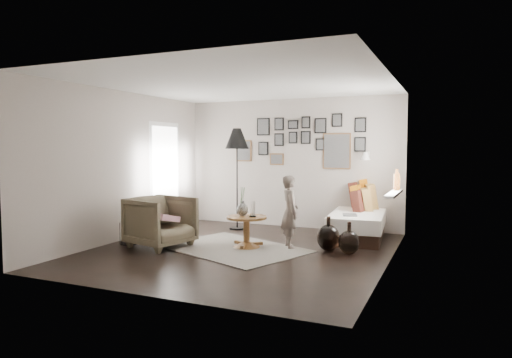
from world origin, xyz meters
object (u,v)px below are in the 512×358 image
at_px(demijohn_large, 328,238).
at_px(child, 290,212).
at_px(vase, 243,207).
at_px(magazine_basket, 129,233).
at_px(floor_lamp, 237,142).
at_px(pedestal_table, 247,233).
at_px(armchair, 161,222).
at_px(demijohn_small, 349,242).
at_px(daybed, 360,218).

bearing_deg(demijohn_large, child, -176.49).
bearing_deg(vase, magazine_basket, -164.13).
bearing_deg(floor_lamp, pedestal_table, -59.03).
height_order(demijohn_large, child, child).
distance_m(magazine_basket, demijohn_large, 3.32).
distance_m(demijohn_large, child, 0.73).
xyz_separation_m(pedestal_table, armchair, (-1.31, -0.50, 0.18)).
bearing_deg(armchair, floor_lamp, 0.87).
distance_m(vase, demijohn_small, 1.77).
bearing_deg(pedestal_table, demijohn_small, 6.43).
height_order(demijohn_large, demijohn_small, demijohn_large).
distance_m(daybed, armchair, 3.57).
height_order(armchair, demijohn_large, armchair).
xyz_separation_m(demijohn_small, child, (-0.98, 0.08, 0.40)).
relative_size(magazine_basket, demijohn_large, 0.67).
bearing_deg(demijohn_large, pedestal_table, -166.62).
distance_m(pedestal_table, child, 0.78).
height_order(pedestal_table, vase, vase).
bearing_deg(pedestal_table, daybed, 48.59).
relative_size(demijohn_large, demijohn_small, 1.10).
height_order(pedestal_table, child, child).
relative_size(vase, magazine_basket, 1.27).
relative_size(pedestal_table, daybed, 0.30).
relative_size(armchair, floor_lamp, 0.46).
xyz_separation_m(demijohn_large, child, (-0.63, -0.04, 0.38)).
bearing_deg(child, armchair, 76.62).
distance_m(vase, armchair, 1.35).
height_order(floor_lamp, demijohn_large, floor_lamp).
relative_size(demijohn_large, child, 0.46).
xyz_separation_m(magazine_basket, demijohn_small, (3.57, 0.69, 0.01)).
distance_m(pedestal_table, magazine_basket, 2.01).
relative_size(vase, floor_lamp, 0.23).
bearing_deg(child, floor_lamp, 17.18).
height_order(vase, child, child).
xyz_separation_m(daybed, demijohn_small, (0.12, -1.52, -0.14)).
bearing_deg(magazine_basket, armchair, 0.77).
bearing_deg(floor_lamp, demijohn_small, -26.93).
relative_size(demijohn_small, child, 0.42).
relative_size(armchair, magazine_basket, 2.48).
relative_size(pedestal_table, child, 0.56).
relative_size(daybed, floor_lamp, 1.10).
bearing_deg(daybed, demijohn_large, -104.09).
height_order(vase, demijohn_small, vase).
distance_m(daybed, child, 1.69).
bearing_deg(floor_lamp, demijohn_large, -28.15).
height_order(vase, armchair, vase).
distance_m(demijohn_large, demijohn_small, 0.37).
bearing_deg(armchair, daybed, -38.41).
distance_m(armchair, demijohn_large, 2.71).
relative_size(magazine_basket, child, 0.31).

